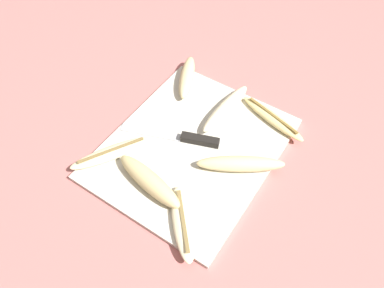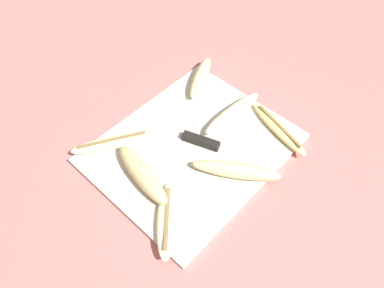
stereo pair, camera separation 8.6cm
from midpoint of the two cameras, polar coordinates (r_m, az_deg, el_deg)
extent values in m
plane|color=#B76B66|center=(0.88, -2.80, -1.05)|extent=(4.00, 4.00, 0.00)
cube|color=beige|center=(0.88, -2.82, -0.82)|extent=(0.44, 0.36, 0.01)
cube|color=black|center=(0.87, -1.59, 0.44)|extent=(0.05, 0.09, 0.02)
cube|color=#B7BABF|center=(0.91, -8.97, 1.57)|extent=(0.07, 0.15, 0.00)
ellipsoid|color=#EDD689|center=(0.93, 9.59, 3.75)|extent=(0.08, 0.19, 0.02)
cube|color=olive|center=(0.92, 9.68, 4.19)|extent=(0.05, 0.15, 0.00)
ellipsoid|color=beige|center=(0.93, 2.51, 5.30)|extent=(0.19, 0.05, 0.03)
ellipsoid|color=beige|center=(1.01, -3.27, 10.05)|extent=(0.16, 0.10, 0.03)
ellipsoid|color=beige|center=(0.83, 4.47, -3.24)|extent=(0.14, 0.19, 0.03)
ellipsoid|color=beige|center=(0.76, -4.66, -12.08)|extent=(0.15, 0.15, 0.02)
cube|color=olive|center=(0.75, -4.72, -11.72)|extent=(0.11, 0.10, 0.00)
ellipsoid|color=beige|center=(0.88, -14.91, -1.48)|extent=(0.19, 0.13, 0.02)
cube|color=olive|center=(0.87, -15.05, -1.09)|extent=(0.14, 0.08, 0.00)
ellipsoid|color=#DBC684|center=(0.81, -9.58, -5.79)|extent=(0.08, 0.19, 0.04)
camera|label=1|loc=(0.04, -92.87, -3.73)|focal=35.00mm
camera|label=2|loc=(0.04, 87.13, 3.73)|focal=35.00mm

